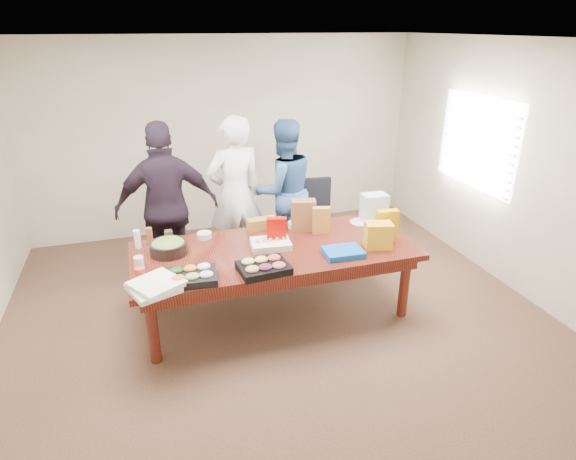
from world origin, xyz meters
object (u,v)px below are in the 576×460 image
object	(u,v)px
conference_table	(275,281)
person_center	(235,195)
person_right	(283,190)
sheet_cake	(271,244)
office_chair	(319,224)
salad_bowl	(169,248)

from	to	relation	value
conference_table	person_center	xyz separation A→B (m)	(-0.16, 1.14, 0.57)
person_right	person_center	bearing A→B (deg)	8.25
person_right	sheet_cake	xyz separation A→B (m)	(-0.51, -1.26, -0.11)
person_center	person_right	bearing A→B (deg)	-176.67
office_chair	person_center	xyz separation A→B (m)	(-1.02, 0.15, 0.45)
office_chair	salad_bowl	xyz separation A→B (m)	(-1.88, -0.80, 0.31)
person_center	salad_bowl	xyz separation A→B (m)	(-0.86, -0.95, -0.14)
sheet_cake	conference_table	bearing A→B (deg)	-47.71
person_right	salad_bowl	distance (m)	1.87
conference_table	person_right	size ratio (longest dim) A/B	1.57
office_chair	salad_bowl	bearing A→B (deg)	-151.32
conference_table	sheet_cake	size ratio (longest dim) A/B	7.23
conference_table	person_center	bearing A→B (deg)	97.71
sheet_cake	salad_bowl	world-z (taller)	salad_bowl
sheet_cake	salad_bowl	xyz separation A→B (m)	(-0.99, 0.16, 0.02)
conference_table	person_center	distance (m)	1.29
conference_table	office_chair	size ratio (longest dim) A/B	2.79
person_center	sheet_cake	world-z (taller)	person_center
office_chair	conference_table	bearing A→B (deg)	-125.31
conference_table	salad_bowl	world-z (taller)	salad_bowl
sheet_cake	person_right	bearing A→B (deg)	73.47
salad_bowl	person_center	bearing A→B (deg)	47.72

